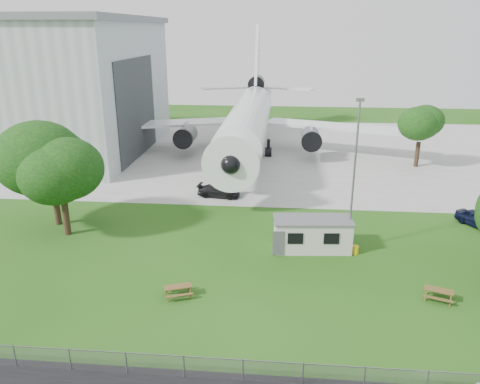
# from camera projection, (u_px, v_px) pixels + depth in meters

# --- Properties ---
(ground) EXTENTS (160.00, 160.00, 0.00)m
(ground) POSITION_uv_depth(u_px,v_px,m) (240.00, 284.00, 32.70)
(ground) COLOR #366720
(concrete_apron) EXTENTS (120.00, 46.00, 0.03)m
(concrete_apron) POSITION_uv_depth(u_px,v_px,m) (264.00, 151.00, 68.42)
(concrete_apron) COLOR #B7B7B2
(concrete_apron) RESTS_ON ground
(airliner) EXTENTS (46.36, 47.73, 17.69)m
(airliner) POSITION_uv_depth(u_px,v_px,m) (249.00, 117.00, 64.84)
(airliner) COLOR white
(airliner) RESTS_ON ground
(site_cabin) EXTENTS (6.85, 3.21, 2.62)m
(site_cabin) POSITION_uv_depth(u_px,v_px,m) (312.00, 234.00, 37.46)
(site_cabin) COLOR beige
(site_cabin) RESTS_ON ground
(picnic_west) EXTENTS (2.21, 2.04, 0.76)m
(picnic_west) POSITION_uv_depth(u_px,v_px,m) (178.00, 296.00, 31.18)
(picnic_west) COLOR brown
(picnic_west) RESTS_ON ground
(picnic_east) EXTENTS (2.21, 2.04, 0.76)m
(picnic_east) POSITION_uv_depth(u_px,v_px,m) (438.00, 300.00, 30.76)
(picnic_east) COLOR brown
(picnic_east) RESTS_ON ground
(fence) EXTENTS (58.00, 0.04, 1.30)m
(fence) POSITION_uv_depth(u_px,v_px,m) (223.00, 380.00, 23.77)
(fence) COLOR gray
(fence) RESTS_ON ground
(lamp_mast) EXTENTS (0.16, 0.16, 12.00)m
(lamp_mast) POSITION_uv_depth(u_px,v_px,m) (354.00, 179.00, 35.85)
(lamp_mast) COLOR slate
(lamp_mast) RESTS_ON ground
(tree_west_big) EXTENTS (7.63, 7.63, 9.69)m
(tree_west_big) POSITION_uv_depth(u_px,v_px,m) (51.00, 162.00, 40.80)
(tree_west_big) COLOR #382619
(tree_west_big) RESTS_ON ground
(tree_west_small) EXTENTS (6.15, 6.15, 8.69)m
(tree_west_small) POSITION_uv_depth(u_px,v_px,m) (60.00, 172.00, 38.78)
(tree_west_small) COLOR #382619
(tree_west_small) RESTS_ON ground
(tree_far_apron) EXTENTS (5.52, 5.52, 8.33)m
(tree_far_apron) POSITION_uv_depth(u_px,v_px,m) (421.00, 124.00, 58.69)
(tree_far_apron) COLOR #382619
(tree_far_apron) RESTS_ON ground
(car_ne_hatch) EXTENTS (3.51, 4.34, 1.39)m
(car_ne_hatch) POSITION_uv_depth(u_px,v_px,m) (478.00, 219.00, 41.93)
(car_ne_hatch) COLOR black
(car_ne_hatch) RESTS_ON ground
(car_apron_van) EXTENTS (4.68, 2.38, 1.30)m
(car_apron_van) POSITION_uv_depth(u_px,v_px,m) (219.00, 191.00, 49.41)
(car_apron_van) COLOR black
(car_apron_van) RESTS_ON ground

